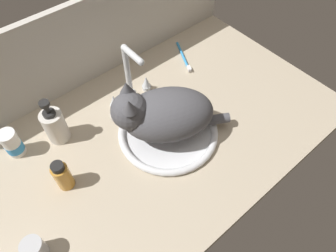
{
  "coord_description": "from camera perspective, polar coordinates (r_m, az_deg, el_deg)",
  "views": [
    {
      "loc": [
        -36.43,
        -45.61,
        84.2
      ],
      "look_at": [
        0.67,
        -1.6,
        7.0
      ],
      "focal_mm": 32.64,
      "sensor_mm": 36.0,
      "label": 1
    }
  ],
  "objects": [
    {
      "name": "backsplash_wall",
      "position": [
        1.13,
        -13.46,
        14.97
      ],
      "size": [
        117.88,
        2.4,
        33.58
      ],
      "primitive_type": "cube",
      "color": "beige",
      "rests_on": "ground"
    },
    {
      "name": "soap_pump_bottle",
      "position": [
        1.0,
        -20.36,
        0.11
      ],
      "size": [
        6.78,
        6.78,
        16.87
      ],
      "color": "silver",
      "rests_on": "countertop"
    },
    {
      "name": "toothbrush",
      "position": [
        1.24,
        2.96,
        12.7
      ],
      "size": [
        8.69,
        16.69,
        1.7
      ],
      "color": "#338CD1",
      "rests_on": "countertop"
    },
    {
      "name": "metal_jar",
      "position": [
        0.87,
        -23.6,
        -20.33
      ],
      "size": [
        5.41,
        5.41,
        6.75
      ],
      "color": "#B2B5BA",
      "rests_on": "countertop"
    },
    {
      "name": "faucet",
      "position": [
        1.03,
        -7.09,
        8.34
      ],
      "size": [
        17.02,
        11.31,
        23.37
      ],
      "color": "silver",
      "rests_on": "countertop"
    },
    {
      "name": "amber_bottle",
      "position": [
        0.91,
        -19.11,
        -8.75
      ],
      "size": [
        4.68,
        4.68,
        10.82
      ],
      "color": "gold",
      "rests_on": "countertop"
    },
    {
      "name": "sink_basin",
      "position": [
        0.99,
        0.0,
        -1.05
      ],
      "size": [
        32.33,
        32.33,
        2.26
      ],
      "color": "white",
      "rests_on": "countertop"
    },
    {
      "name": "pill_bottle",
      "position": [
        1.03,
        -27.04,
        -3.01
      ],
      "size": [
        5.31,
        5.31,
        9.71
      ],
      "color": "white",
      "rests_on": "countertop"
    },
    {
      "name": "countertop",
      "position": [
        1.01,
        -0.87,
        -1.5
      ],
      "size": [
        117.88,
        71.36,
        3.0
      ],
      "primitive_type": "cube",
      "color": "#B7A88E",
      "rests_on": "ground"
    },
    {
      "name": "cat",
      "position": [
        0.91,
        -1.42,
        2.21
      ],
      "size": [
        34.63,
        29.38,
        19.66
      ],
      "color": "#4C4C51",
      "rests_on": "sink_basin"
    }
  ]
}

